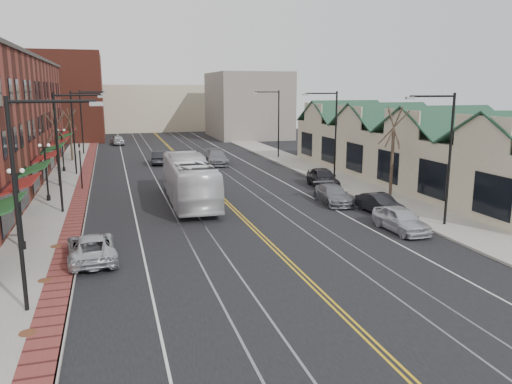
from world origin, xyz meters
TOP-DOWN VIEW (x-y plane):
  - ground at (0.00, 0.00)m, footprint 160.00×160.00m
  - sidewalk_left at (-12.00, 20.00)m, footprint 4.00×120.00m
  - sidewalk_right at (12.00, 20.00)m, footprint 4.00×120.00m
  - building_right at (18.00, 20.00)m, footprint 8.00×36.00m
  - backdrop_left at (-16.00, 70.00)m, footprint 14.00×18.00m
  - backdrop_mid at (0.00, 85.00)m, footprint 22.00×14.00m
  - backdrop_right at (15.00, 65.00)m, footprint 12.00×16.00m
  - streetlight_l_0 at (-11.05, 0.00)m, footprint 3.33×0.25m
  - streetlight_l_1 at (-11.05, 16.00)m, footprint 3.33×0.25m
  - streetlight_l_2 at (-11.05, 32.00)m, footprint 3.33×0.25m
  - streetlight_l_3 at (-11.05, 48.00)m, footprint 3.33×0.25m
  - streetlight_r_0 at (11.05, 6.00)m, footprint 3.33×0.25m
  - streetlight_r_1 at (11.05, 22.00)m, footprint 3.33×0.25m
  - streetlight_r_2 at (11.05, 38.00)m, footprint 3.33×0.25m
  - lamppost_l_1 at (-12.80, 8.00)m, footprint 0.84×0.28m
  - lamppost_l_2 at (-12.80, 20.00)m, footprint 0.84×0.28m
  - lamppost_l_3 at (-12.80, 34.00)m, footprint 0.84×0.28m
  - tree_left_near at (-12.50, 26.00)m, footprint 1.78×1.37m
  - tree_left_far at (-12.50, 42.00)m, footprint 1.66×1.28m
  - tree_right_mid at (12.50, 14.00)m, footprint 1.90×1.46m
  - manhole_near at (-11.20, -2.00)m, footprint 0.60×0.60m
  - manhole_mid at (-11.20, 3.00)m, footprint 0.60×0.60m
  - manhole_far at (-11.20, 8.00)m, footprint 0.60×0.60m
  - traffic_signal at (-10.60, 24.00)m, footprint 0.18×0.15m
  - transit_bus at (-2.65, 16.94)m, footprint 3.21×12.41m
  - parked_suv at (-9.30, 5.58)m, footprint 2.58×5.02m
  - parked_car_a at (8.26, 5.79)m, footprint 1.86×4.41m
  - parked_car_b at (9.30, 10.00)m, footprint 1.83×4.20m
  - parked_car_c at (7.50, 13.67)m, footprint 2.29×4.83m
  - parked_car_d at (9.30, 19.57)m, footprint 2.55×5.10m
  - distant_car_left at (-2.92, 37.15)m, footprint 2.14×4.73m
  - distant_car_right at (3.17, 35.03)m, footprint 2.72×5.72m
  - distant_car_far at (-7.10, 58.48)m, footprint 2.19×4.48m

SIDE VIEW (x-z plane):
  - ground at x=0.00m, z-range 0.00..0.00m
  - sidewalk_left at x=-12.00m, z-range 0.00..0.15m
  - sidewalk_right at x=12.00m, z-range 0.00..0.15m
  - manhole_near at x=-11.20m, z-range 0.15..0.17m
  - manhole_mid at x=-11.20m, z-range 0.15..0.17m
  - manhole_far at x=-11.20m, z-range 0.15..0.17m
  - parked_car_b at x=9.30m, z-range 0.00..1.34m
  - parked_suv at x=-9.30m, z-range 0.00..1.35m
  - parked_car_c at x=7.50m, z-range 0.00..1.36m
  - distant_car_far at x=-7.10m, z-range 0.00..1.47m
  - parked_car_a at x=8.26m, z-range 0.00..1.49m
  - distant_car_left at x=-2.92m, z-range 0.00..1.51m
  - distant_car_right at x=3.17m, z-range 0.00..1.61m
  - parked_car_d at x=9.30m, z-range 0.00..1.67m
  - transit_bus at x=-2.65m, z-range 0.00..3.44m
  - lamppost_l_1 at x=-12.80m, z-range 0.07..4.34m
  - lamppost_l_2 at x=-12.80m, z-range 0.07..4.34m
  - lamppost_l_3 at x=-12.80m, z-range 0.07..4.34m
  - building_right at x=18.00m, z-range 0.00..4.60m
  - traffic_signal at x=-10.60m, z-range 0.45..4.25m
  - tree_left_far at x=-12.50m, z-range 0.26..6.29m
  - tree_left_near at x=-12.50m, z-range 0.27..6.75m
  - tree_right_mid at x=12.50m, z-range 0.28..7.22m
  - backdrop_mid at x=0.00m, z-range 0.00..9.00m
  - streetlight_l_0 at x=-11.05m, z-range 1.03..9.03m
  - streetlight_l_1 at x=-11.05m, z-range 1.03..9.03m
  - streetlight_l_2 at x=-11.05m, z-range 1.03..9.03m
  - streetlight_l_3 at x=-11.05m, z-range 1.03..9.03m
  - streetlight_r_0 at x=11.05m, z-range 1.03..9.03m
  - streetlight_r_1 at x=11.05m, z-range 1.03..9.03m
  - streetlight_r_2 at x=11.05m, z-range 1.03..9.03m
  - backdrop_right at x=15.00m, z-range 0.00..11.00m
  - backdrop_left at x=-16.00m, z-range 0.00..14.00m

